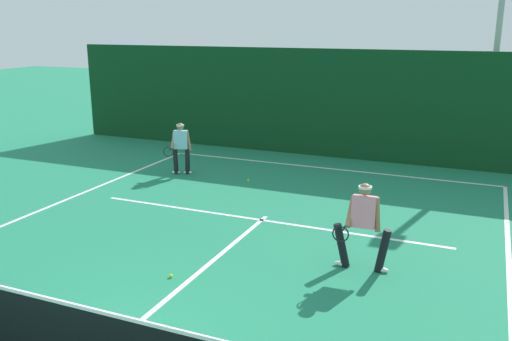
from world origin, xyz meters
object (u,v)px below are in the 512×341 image
at_px(tennis_ball_extra, 171,276).
at_px(light_pole, 498,35).
at_px(player_near, 363,223).
at_px(tennis_ball, 248,180).
at_px(player_far, 181,146).

height_order(tennis_ball_extra, light_pole, light_pole).
distance_m(player_near, light_pole, 9.85).
distance_m(tennis_ball, light_pole, 8.69).
xyz_separation_m(player_near, tennis_ball, (-4.21, 4.43, -0.87)).
bearing_deg(tennis_ball, tennis_ball_extra, -78.82).
relative_size(player_near, player_far, 1.07).
bearing_deg(light_pole, tennis_ball_extra, -114.42).
height_order(player_near, player_far, player_near).
height_order(player_far, tennis_ball, player_far).
distance_m(player_near, tennis_ball_extra, 3.54).
bearing_deg(player_near, tennis_ball_extra, 26.38).
height_order(player_near, tennis_ball_extra, player_near).
relative_size(player_far, tennis_ball, 23.28).
bearing_deg(tennis_ball_extra, player_near, 29.01).
height_order(player_far, tennis_ball_extra, player_far).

